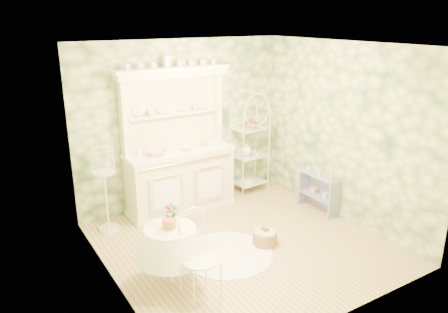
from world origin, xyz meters
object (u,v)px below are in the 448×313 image
cafe_chair (200,259)px  round_table (171,257)px  side_shelf (319,193)px  bakers_rack (250,146)px  kitchen_dresser (179,142)px  floor_basket (265,237)px  birdcage_stand (105,183)px

cafe_chair → round_table: bearing=109.6°
side_shelf → bakers_rack: bearing=117.3°
kitchen_dresser → side_shelf: kitchen_dresser is taller
cafe_chair → floor_basket: (1.32, 0.56, -0.36)m
bakers_rack → side_shelf: (0.46, -1.31, -0.54)m
round_table → bakers_rack: bearing=37.8°
bakers_rack → cafe_chair: 3.26m
kitchen_dresser → side_shelf: bearing=-33.1°
birdcage_stand → floor_basket: bearing=-42.2°
bakers_rack → floor_basket: bearing=-125.5°
round_table → kitchen_dresser: bearing=60.5°
birdcage_stand → round_table: bearing=-82.4°
side_shelf → birdcage_stand: birdcage_stand is taller
side_shelf → cafe_chair: cafe_chair is taller
bakers_rack → side_shelf: bakers_rack is taller
birdcage_stand → side_shelf: bearing=-19.6°
birdcage_stand → bakers_rack: bearing=4.1°
birdcage_stand → floor_basket: birdcage_stand is taller
kitchen_dresser → birdcage_stand: size_ratio=1.54×
cafe_chair → birdcage_stand: size_ratio=0.63×
round_table → floor_basket: (1.49, 0.14, -0.23)m
side_shelf → birdcage_stand: 3.35m
side_shelf → floor_basket: size_ratio=2.11×
birdcage_stand → floor_basket: size_ratio=4.54×
bakers_rack → round_table: 3.13m
floor_basket → bakers_rack: bearing=61.5°
cafe_chair → floor_basket: size_ratio=2.86×
side_shelf → cafe_chair: 2.92m
cafe_chair → bakers_rack: bearing=43.2°
bakers_rack → cafe_chair: bakers_rack is taller
side_shelf → cafe_chair: size_ratio=0.74×
bakers_rack → round_table: size_ratio=2.52×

